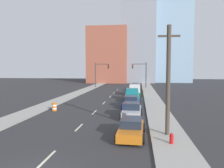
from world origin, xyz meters
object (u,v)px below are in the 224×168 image
sedan_maroon (136,89)px  utility_pole_right_near (168,80)px  traffic_signal_right (142,72)px  pickup_truck_teal (132,96)px  traffic_signal_left (99,72)px  sedan_orange (131,128)px  sedan_blue (131,102)px  box_truck_green (135,90)px  fire_hydrant (171,139)px  sedan_silver (132,111)px  traffic_barrel (54,107)px  sedan_gray (135,86)px

sedan_maroon → utility_pole_right_near: bearing=-87.6°
traffic_signal_right → pickup_truck_teal: 23.29m
traffic_signal_left → sedan_orange: bearing=-76.4°
sedan_blue → sedan_maroon: bearing=91.8°
utility_pole_right_near → box_truck_green: utility_pole_right_near is taller
sedan_orange → sedan_maroon: sedan_maroon is taller
fire_hydrant → box_truck_green: 27.34m
traffic_signal_left → utility_pole_right_near: (12.76, -41.07, -0.01)m
fire_hydrant → sedan_maroon: sedan_maroon is taller
traffic_signal_right → pickup_truck_teal: traffic_signal_right is taller
traffic_signal_left → sedan_silver: 36.49m
traffic_signal_right → traffic_barrel: (-10.95, -32.57, -3.78)m
traffic_barrel → traffic_signal_left: bearing=90.9°
utility_pole_right_near → sedan_gray: bearing=94.7°
sedan_silver → box_truck_green: size_ratio=0.76×
box_truck_green → sedan_gray: (-0.17, 11.96, -0.29)m
box_truck_green → sedan_maroon: (0.13, 6.23, -0.30)m
fire_hydrant → utility_pole_right_near: bearing=90.6°
utility_pole_right_near → box_truck_green: (-2.88, 25.19, -3.27)m
utility_pole_right_near → sedan_silver: (-2.85, 6.14, -3.55)m
traffic_signal_right → box_truck_green: 16.30m
box_truck_green → pickup_truck_teal: bearing=-92.1°
sedan_silver → pickup_truck_teal: bearing=92.8°
traffic_barrel → sedan_orange: bearing=-43.1°
utility_pole_right_near → sedan_maroon: size_ratio=1.93×
utility_pole_right_near → traffic_barrel: 15.38m
sedan_blue → traffic_signal_right: bearing=89.3°
sedan_silver → pickup_truck_teal: size_ratio=0.80×
traffic_signal_right → box_truck_green: traffic_signal_right is taller
traffic_barrel → sedan_blue: sedan_blue is taller
sedan_silver → traffic_signal_left: bearing=107.0°
sedan_maroon → box_truck_green: bearing=-93.8°
sedan_blue → sedan_orange: bearing=-85.1°
pickup_truck_teal → sedan_orange: bearing=-90.1°
traffic_signal_right → utility_pole_right_near: (1.30, -41.07, -0.01)m
utility_pole_right_near → traffic_barrel: bearing=145.2°
sedan_silver → box_truck_green: (-0.02, 19.05, 0.28)m
sedan_blue → sedan_gray: bearing=92.7°
fire_hydrant → traffic_signal_left: bearing=106.5°
sedan_orange → sedan_maroon: (-0.07, 31.86, 0.04)m
traffic_signal_left → sedan_orange: (10.07, -41.53, -3.61)m
sedan_silver → box_truck_green: 19.05m
sedan_blue → pickup_truck_teal: bearing=93.5°
traffic_barrel → box_truck_green: 19.14m
traffic_signal_right → sedan_maroon: traffic_signal_right is taller
traffic_signal_left → utility_pole_right_near: utility_pole_right_near is taller
sedan_orange → pickup_truck_teal: (-0.51, 18.57, 0.13)m
pickup_truck_teal → sedan_maroon: (0.44, 13.29, -0.09)m
traffic_signal_left → sedan_gray: 11.06m
sedan_gray → utility_pole_right_near: bearing=-82.4°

